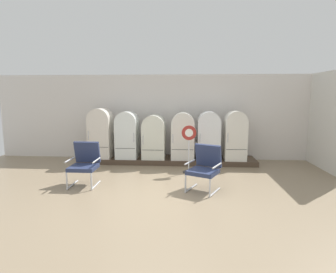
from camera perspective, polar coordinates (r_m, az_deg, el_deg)
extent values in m
cube|color=#89765C|center=(6.00, -2.39, -12.67)|extent=(12.00, 10.00, 0.05)
cube|color=silver|center=(9.26, 0.03, 4.07)|extent=(11.76, 0.12, 2.83)
cube|color=#47443F|center=(9.24, 0.03, 10.66)|extent=(11.76, 0.07, 0.06)
cube|color=silver|center=(9.04, 30.46, 2.76)|extent=(0.12, 2.20, 2.83)
cube|color=#473729|center=(8.84, -0.25, -4.92)|extent=(5.62, 0.95, 0.16)
cube|color=silver|center=(9.02, -13.81, -0.38)|extent=(0.69, 0.68, 1.24)
cylinder|color=silver|center=(8.94, -13.96, 3.54)|extent=(0.69, 0.67, 0.69)
cube|color=#383838|center=(8.73, -14.44, -2.18)|extent=(0.64, 0.01, 0.01)
cylinder|color=silver|center=(8.76, -16.34, 0.24)|extent=(0.02, 0.02, 0.28)
cube|color=white|center=(8.80, -8.50, -0.72)|extent=(0.67, 0.67, 1.15)
cylinder|color=white|center=(8.72, -8.58, 3.02)|extent=(0.67, 0.66, 0.67)
cube|color=#383838|center=(8.51, -8.96, -2.48)|extent=(0.62, 0.01, 0.01)
cylinder|color=silver|center=(8.38, -7.18, -0.20)|extent=(0.02, 0.02, 0.28)
cube|color=silver|center=(8.67, -2.95, -1.21)|extent=(0.71, 0.68, 1.02)
cylinder|color=silver|center=(8.60, -2.97, 2.16)|extent=(0.71, 0.67, 0.71)
cube|color=#383838|center=(8.37, -3.22, -2.86)|extent=(0.66, 0.01, 0.01)
cylinder|color=silver|center=(8.34, -5.27, -0.77)|extent=(0.02, 0.02, 0.28)
cube|color=silver|center=(8.56, 3.10, -1.05)|extent=(0.72, 0.59, 1.11)
cylinder|color=silver|center=(8.48, 3.13, 2.65)|extent=(0.72, 0.58, 0.72)
cube|color=#383838|center=(8.30, 3.06, -2.76)|extent=(0.66, 0.01, 0.01)
cylinder|color=silver|center=(8.24, 1.01, -0.48)|extent=(0.02, 0.02, 0.28)
cube|color=white|center=(8.63, 8.46, -0.91)|extent=(0.69, 0.68, 1.15)
cylinder|color=white|center=(8.55, 8.55, 2.91)|extent=(0.69, 0.67, 0.69)
cube|color=#383838|center=(8.33, 8.62, -2.71)|extent=(0.63, 0.01, 0.01)
cylinder|color=silver|center=(8.24, 6.70, -0.35)|extent=(0.02, 0.02, 0.28)
cube|color=silver|center=(8.68, 13.84, -0.88)|extent=(0.66, 0.59, 1.19)
cylinder|color=silver|center=(8.61, 13.98, 3.02)|extent=(0.66, 0.58, 0.66)
cube|color=#383838|center=(8.43, 14.13, -2.66)|extent=(0.61, 0.01, 0.01)
cylinder|color=silver|center=(8.31, 12.41, -0.26)|extent=(0.02, 0.02, 0.28)
cylinder|color=silver|center=(7.04, -19.35, -9.50)|extent=(0.04, 0.62, 0.04)
cylinder|color=silver|center=(6.73, -20.41, -8.68)|extent=(0.04, 0.04, 0.38)
cylinder|color=silver|center=(6.84, -14.85, -9.82)|extent=(0.04, 0.62, 0.04)
cylinder|color=silver|center=(6.52, -15.73, -9.01)|extent=(0.04, 0.04, 0.38)
cube|color=navy|center=(6.82, -17.30, -6.23)|extent=(0.62, 0.57, 0.09)
cube|color=navy|center=(7.02, -16.53, -3.14)|extent=(0.62, 0.18, 0.54)
cylinder|color=silver|center=(6.89, -19.90, -4.61)|extent=(0.04, 0.51, 0.04)
cylinder|color=silver|center=(6.66, -14.74, -4.82)|extent=(0.04, 0.51, 0.04)
cylinder|color=silver|center=(6.46, 4.85, -10.68)|extent=(0.31, 0.58, 0.04)
cylinder|color=silver|center=(6.15, 3.68, -9.79)|extent=(0.05, 0.05, 0.38)
cylinder|color=silver|center=(6.25, 9.71, -11.45)|extent=(0.31, 0.58, 0.04)
cylinder|color=silver|center=(5.93, 8.74, -10.58)|extent=(0.05, 0.05, 0.38)
cube|color=navy|center=(6.22, 7.31, -7.34)|extent=(0.80, 0.78, 0.09)
cube|color=navy|center=(6.41, 8.43, -3.98)|extent=(0.63, 0.43, 0.54)
cylinder|color=silver|center=(6.30, 4.60, -5.35)|extent=(0.26, 0.47, 0.04)
cylinder|color=silver|center=(6.05, 10.19, -6.03)|extent=(0.26, 0.47, 0.04)
cylinder|color=#2D2D30|center=(7.75, 4.32, -7.39)|extent=(0.32, 0.32, 0.03)
cylinder|color=silver|center=(7.61, 4.37, -3.30)|extent=(0.04, 0.04, 1.10)
cylinder|color=maroon|center=(7.49, 4.42, 0.77)|extent=(0.40, 0.02, 0.40)
cylinder|color=white|center=(7.48, 4.42, 0.76)|extent=(0.22, 0.00, 0.22)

